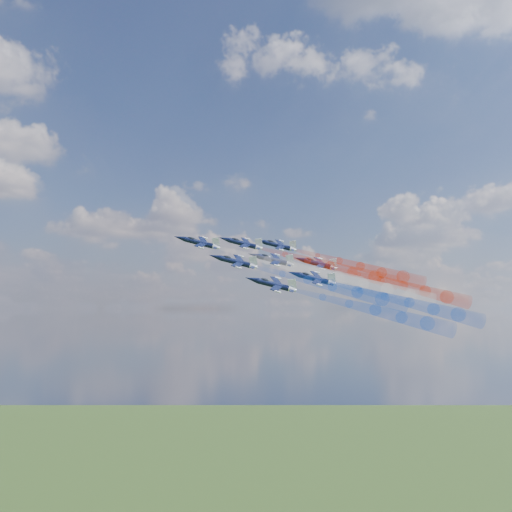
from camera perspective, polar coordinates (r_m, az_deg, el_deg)
jet_lead at (r=172.79m, az=-5.05°, el=1.18°), size 16.43×15.43×9.97m
trail_lead at (r=173.44m, az=3.10°, el=-0.90°), size 35.85×23.56×14.99m
jet_inner_left at (r=162.59m, az=-1.84°, el=-0.51°), size 16.43×15.43×9.97m
trail_inner_left at (r=164.90m, az=6.75°, el=-2.68°), size 35.85×23.56×14.99m
jet_inner_right at (r=180.36m, az=-1.19°, el=1.11°), size 16.43×15.43×9.97m
trail_inner_right at (r=182.59m, az=6.56°, el=-0.87°), size 35.85×23.56×14.99m
jet_outer_left at (r=154.18m, az=1.53°, el=-2.54°), size 16.43×15.43×9.97m
trail_outer_left at (r=158.23m, az=10.48°, el=-4.75°), size 35.85×23.56×14.99m
jet_center_third at (r=173.15m, az=1.50°, el=-0.35°), size 16.43×15.43×9.97m
trail_center_third at (r=176.74m, az=9.49°, el=-2.37°), size 35.85×23.56×14.99m
jet_outer_right at (r=189.85m, az=1.92°, el=0.95°), size 16.43×15.43×9.97m
trail_outer_right at (r=193.31m, az=9.21°, el=-0.93°), size 35.85×23.56×14.99m
jet_rear_left at (r=164.84m, az=5.12°, el=-1.99°), size 16.43×15.43×9.97m
trail_rear_left at (r=170.19m, az=13.38°, el=-4.04°), size 35.85×23.56×14.99m
jet_rear_right at (r=183.08m, az=5.42°, el=-0.67°), size 16.43×15.43×9.97m
trail_rear_right at (r=188.24m, az=12.86°, el=-2.56°), size 35.85×23.56×14.99m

